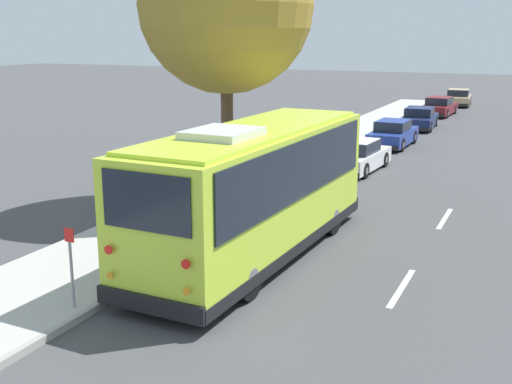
{
  "coord_description": "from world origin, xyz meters",
  "views": [
    {
      "loc": [
        -13.44,
        -6.55,
        5.48
      ],
      "look_at": [
        1.81,
        0.49,
        1.3
      ],
      "focal_mm": 45.0,
      "sensor_mm": 36.0,
      "label": 1
    }
  ],
  "objects": [
    {
      "name": "ground_plane",
      "position": [
        0.0,
        0.0,
        0.0
      ],
      "size": [
        160.0,
        160.0,
        0.0
      ],
      "primitive_type": "plane",
      "color": "#474749"
    },
    {
      "name": "sidewalk_slab",
      "position": [
        0.0,
        3.19,
        0.07
      ],
      "size": [
        80.0,
        3.36,
        0.15
      ],
      "primitive_type": "cube",
      "color": "#B2AFA8",
      "rests_on": "ground"
    },
    {
      "name": "curb_strip",
      "position": [
        0.0,
        1.44,
        0.07
      ],
      "size": [
        80.0,
        0.14,
        0.15
      ],
      "primitive_type": "cube",
      "color": "#9D9A94",
      "rests_on": "ground"
    },
    {
      "name": "shuttle_bus",
      "position": [
        0.45,
        -0.11,
        1.84
      ],
      "size": [
        9.15,
        2.77,
        3.43
      ],
      "rotation": [
        0.0,
        0.0,
        -0.03
      ],
      "color": "#BCDB38",
      "rests_on": "ground"
    },
    {
      "name": "parked_sedan_white",
      "position": [
        11.57,
        0.48,
        0.59
      ],
      "size": [
        4.24,
        1.94,
        1.28
      ],
      "rotation": [
        0.0,
        0.0,
        -0.06
      ],
      "color": "silver",
      "rests_on": "ground"
    },
    {
      "name": "parked_sedan_blue",
      "position": [
        17.96,
        0.47,
        0.61
      ],
      "size": [
        4.23,
        1.79,
        1.31
      ],
      "rotation": [
        0.0,
        0.0,
        -0.02
      ],
      "color": "navy",
      "rests_on": "ground"
    },
    {
      "name": "parked_sedan_navy",
      "position": [
        24.66,
        0.47,
        0.58
      ],
      "size": [
        4.31,
        1.95,
        1.26
      ],
      "rotation": [
        0.0,
        0.0,
        0.05
      ],
      "color": "#19234C",
      "rests_on": "ground"
    },
    {
      "name": "parked_sedan_maroon",
      "position": [
        31.54,
        0.44,
        0.58
      ],
      "size": [
        4.5,
        1.94,
        1.26
      ],
      "rotation": [
        0.0,
        0.0,
        -0.05
      ],
      "color": "maroon",
      "rests_on": "ground"
    },
    {
      "name": "parked_sedan_tan",
      "position": [
        38.28,
        0.11,
        0.59
      ],
      "size": [
        4.23,
        2.02,
        1.28
      ],
      "rotation": [
        0.0,
        0.0,
        0.07
      ],
      "color": "tan",
      "rests_on": "ground"
    },
    {
      "name": "sign_post_near",
      "position": [
        -4.17,
        1.73,
        1.0
      ],
      "size": [
        0.06,
        0.22,
        1.65
      ],
      "color": "gray",
      "rests_on": "sidewalk_slab"
    },
    {
      "name": "sign_post_far",
      "position": [
        -2.04,
        1.73,
        0.9
      ],
      "size": [
        0.06,
        0.22,
        1.45
      ],
      "color": "gray",
      "rests_on": "sidewalk_slab"
    },
    {
      "name": "fire_hydrant",
      "position": [
        7.77,
        1.83,
        0.55
      ],
      "size": [
        0.22,
        0.22,
        0.81
      ],
      "color": "gold",
      "rests_on": "sidewalk_slab"
    },
    {
      "name": "lane_stripe_mid",
      "position": [
        -0.07,
        -3.93,
        0.0
      ],
      "size": [
        2.4,
        0.14,
        0.01
      ],
      "primitive_type": "cube",
      "color": "silver",
      "rests_on": "ground"
    },
    {
      "name": "lane_stripe_ahead",
      "position": [
        5.93,
        -3.93,
        0.0
      ],
      "size": [
        2.4,
        0.14,
        0.01
      ],
      "primitive_type": "cube",
      "color": "silver",
      "rests_on": "ground"
    }
  ]
}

